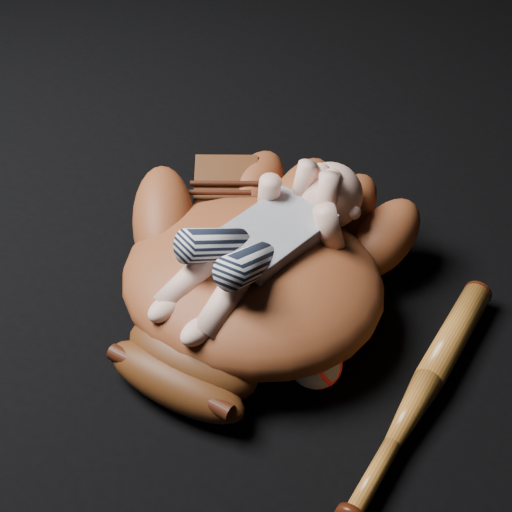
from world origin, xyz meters
name	(u,v)px	position (x,y,z in m)	size (l,w,h in m)	color
baseball_glove	(252,271)	(0.06, 0.00, 0.08)	(0.47, 0.53, 0.17)	maroon
newborn_baby	(258,241)	(0.07, 0.01, 0.14)	(0.17, 0.37, 0.15)	#EFB29A
baseball_bat	(421,393)	(0.33, 0.02, 0.02)	(0.04, 0.43, 0.04)	#A45E1F
baseball	(315,362)	(0.20, -0.04, 0.04)	(0.07, 0.07, 0.07)	white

